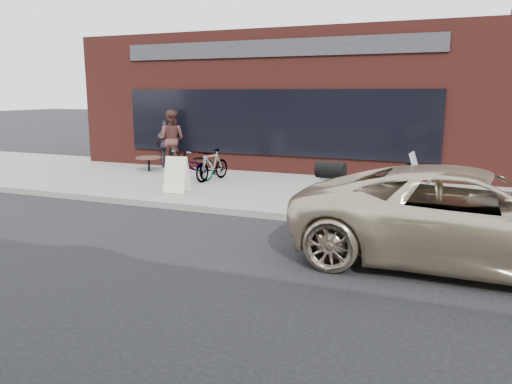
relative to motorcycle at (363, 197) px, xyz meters
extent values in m
plane|color=black|center=(-1.83, -3.77, -0.68)|extent=(120.00, 120.00, 0.00)
cube|color=gray|center=(-1.83, 3.23, -0.60)|extent=(44.00, 6.00, 0.15)
cube|color=#54201B|center=(-3.83, 10.23, 1.57)|extent=(14.00, 10.00, 4.50)
cube|color=black|center=(-3.83, 5.20, 1.02)|extent=(10.00, 0.08, 2.00)
cube|color=#2C2C31|center=(-3.83, 5.20, 3.22)|extent=(10.00, 0.08, 0.50)
torus|color=black|center=(-0.69, 0.07, -0.30)|extent=(0.77, 0.17, 0.77)
torus|color=black|center=(1.02, -0.03, -0.30)|extent=(0.77, 0.17, 0.77)
cube|color=#B7B7BC|center=(0.11, 0.02, -0.20)|extent=(0.65, 0.38, 0.43)
cube|color=black|center=(0.45, 0.00, 0.26)|extent=(0.59, 0.40, 0.30)
cube|color=black|center=(-0.12, 0.03, 0.24)|extent=(0.65, 0.35, 0.14)
cube|color=black|center=(-0.52, 0.06, 0.15)|extent=(0.36, 0.27, 0.16)
cube|color=black|center=(0.79, -0.02, 0.41)|extent=(0.22, 0.29, 0.25)
cube|color=silver|center=(0.87, -0.02, 0.69)|extent=(0.18, 0.35, 0.38)
cylinder|color=black|center=(0.71, -0.01, 0.49)|extent=(0.08, 0.80, 0.03)
cube|color=#B7B7BC|center=(-0.66, 0.06, 0.31)|extent=(0.34, 0.36, 0.03)
cube|color=slate|center=(-0.63, -0.24, 0.03)|extent=(0.49, 0.23, 0.46)
cylinder|color=black|center=(-0.66, 0.06, 0.47)|extent=(0.57, 0.35, 0.32)
cylinder|color=#B7B7BC|center=(-0.34, 0.23, -0.28)|extent=(0.64, 0.13, 0.22)
imported|color=beige|center=(1.84, -1.24, 0.07)|extent=(5.38, 2.53, 1.49)
imported|color=gray|center=(-5.03, 2.50, -0.05)|extent=(0.92, 1.90, 0.96)
imported|color=gray|center=(-4.83, 3.23, -0.09)|extent=(0.66, 1.50, 0.87)
cube|color=white|center=(-4.87, 1.30, -0.08)|extent=(0.59, 0.34, 0.89)
cube|color=white|center=(-4.90, 1.53, -0.08)|extent=(0.59, 0.34, 0.89)
cylinder|color=black|center=(-7.46, 3.98, -0.32)|extent=(0.07, 0.07, 0.41)
cylinder|color=#543227|center=(-7.46, 3.98, -0.09)|extent=(0.80, 0.80, 0.05)
imported|color=#542F2C|center=(-7.14, 4.83, 0.43)|extent=(1.03, 0.85, 1.91)
imported|color=#3A3948|center=(-7.33, 4.83, 0.26)|extent=(0.98, 0.56, 1.57)
camera|label=1|loc=(1.59, -9.20, 1.91)|focal=35.00mm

